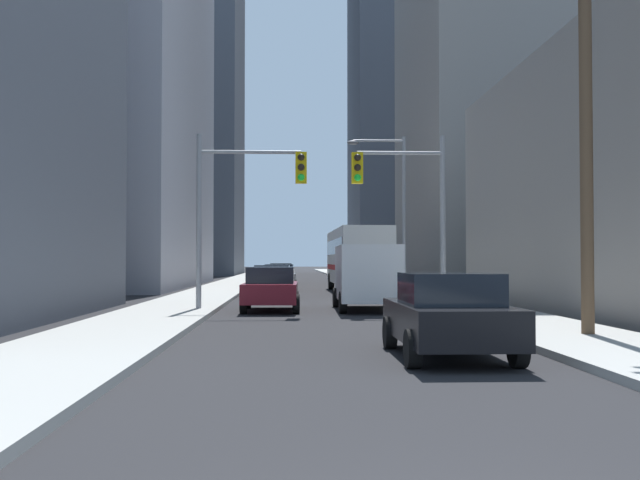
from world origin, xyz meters
name	(u,v)px	position (x,y,z in m)	size (l,w,h in m)	color
sidewalk_left	(234,283)	(-5.08, 50.00, 0.07)	(3.11, 160.00, 0.15)	#9E9E99
sidewalk_right	(373,283)	(5.08, 50.00, 0.07)	(3.11, 160.00, 0.15)	#9E9E99
city_bus	(357,257)	(2.60, 36.23, 1.93)	(2.67, 11.53, 3.40)	silver
cargo_van_white	(366,273)	(1.62, 22.00, 1.29)	(2.16, 5.25, 2.26)	white
sedan_black	(448,315)	(1.74, 9.27, 0.77)	(1.95, 4.20, 1.52)	black
sedan_maroon	(271,289)	(-1.73, 21.61, 0.77)	(1.95, 4.24, 1.52)	maroon
sedan_navy	(272,281)	(-1.87, 30.91, 0.77)	(1.95, 4.24, 1.52)	#141E4C
sedan_grey	(280,277)	(-1.63, 38.93, 0.77)	(1.96, 4.27, 1.52)	slate
sedan_beige	(281,273)	(-1.67, 52.48, 0.77)	(1.95, 4.23, 1.52)	#C6B793
traffic_signal_near_left	(246,192)	(-2.56, 20.97, 4.04)	(3.71, 0.44, 6.00)	gray
traffic_signal_near_right	(404,194)	(2.79, 20.97, 4.01)	(3.21, 0.44, 6.00)	gray
utility_pole_right	(586,114)	(5.39, 11.93, 4.97)	(2.20, 0.28, 9.39)	brown
street_lamp_right	(394,199)	(3.78, 30.09, 4.58)	(2.73, 0.32, 7.50)	gray
building_left_mid_office	(78,73)	(-15.42, 46.56, 14.49)	(15.77, 26.06, 28.97)	#93939E
building_left_far_tower	(155,11)	(-17.58, 87.49, 32.60)	(20.95, 19.09, 65.21)	#4C515B
building_right_mid_block	(584,45)	(20.29, 48.49, 17.37)	(24.97, 18.25, 34.74)	gray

